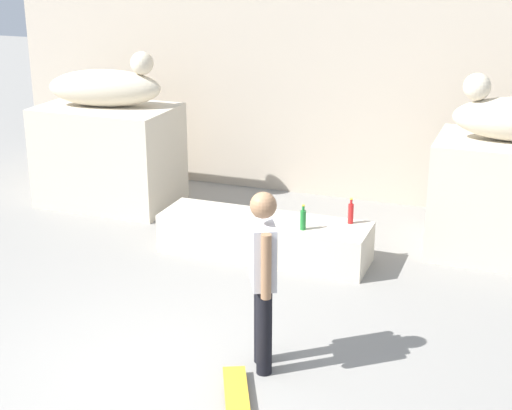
{
  "coord_description": "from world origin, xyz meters",
  "views": [
    {
      "loc": [
        2.96,
        -5.17,
        3.7
      ],
      "look_at": [
        0.35,
        1.78,
        1.1
      ],
      "focal_mm": 54.08,
      "sensor_mm": 36.0,
      "label": 1
    }
  ],
  "objects_px": {
    "bottle_green": "(303,219)",
    "bottle_red": "(351,213)",
    "skateboard": "(236,393)",
    "skater": "(263,274)",
    "statue_reclining_left": "(107,86)"
  },
  "relations": [
    {
      "from": "skateboard",
      "to": "bottle_red",
      "type": "bearing_deg",
      "value": -28.25
    },
    {
      "from": "skateboard",
      "to": "bottle_red",
      "type": "relative_size",
      "value": 2.6
    },
    {
      "from": "skateboard",
      "to": "bottle_red",
      "type": "distance_m",
      "value": 3.24
    },
    {
      "from": "bottle_green",
      "to": "statue_reclining_left",
      "type": "bearing_deg",
      "value": 158.46
    },
    {
      "from": "skateboard",
      "to": "bottle_green",
      "type": "bearing_deg",
      "value": -19.17
    },
    {
      "from": "statue_reclining_left",
      "to": "bottle_green",
      "type": "bearing_deg",
      "value": -35.09
    },
    {
      "from": "skater",
      "to": "bottle_green",
      "type": "xyz_separation_m",
      "value": [
        -0.32,
        2.22,
        -0.31
      ]
    },
    {
      "from": "bottle_green",
      "to": "bottle_red",
      "type": "distance_m",
      "value": 0.61
    },
    {
      "from": "skater",
      "to": "bottle_green",
      "type": "bearing_deg",
      "value": -18.29
    },
    {
      "from": "bottle_red",
      "to": "skateboard",
      "type": "bearing_deg",
      "value": -93.04
    },
    {
      "from": "skateboard",
      "to": "statue_reclining_left",
      "type": "bearing_deg",
      "value": 16.01
    },
    {
      "from": "skateboard",
      "to": "bottle_green",
      "type": "relative_size",
      "value": 2.69
    },
    {
      "from": "skater",
      "to": "skateboard",
      "type": "distance_m",
      "value": 1.03
    },
    {
      "from": "skateboard",
      "to": "bottle_red",
      "type": "xyz_separation_m",
      "value": [
        0.17,
        3.18,
        0.55
      ]
    },
    {
      "from": "skateboard",
      "to": "bottle_green",
      "type": "height_order",
      "value": "bottle_green"
    }
  ]
}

